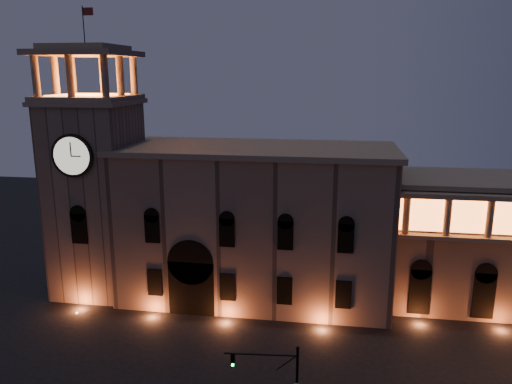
{
  "coord_description": "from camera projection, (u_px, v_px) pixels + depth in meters",
  "views": [
    {
      "loc": [
        6.34,
        -31.68,
        25.48
      ],
      "look_at": [
        -1.0,
        16.0,
        13.89
      ],
      "focal_mm": 35.0,
      "sensor_mm": 36.0,
      "label": 1
    }
  ],
  "objects": [
    {
      "name": "clock_tower",
      "position": [
        96.0,
        188.0,
        57.6
      ],
      "size": [
        9.8,
        9.8,
        32.4
      ],
      "color": "#7C6251",
      "rests_on": "ground"
    },
    {
      "name": "government_building",
      "position": [
        255.0,
        223.0,
        56.67
      ],
      "size": [
        30.8,
        12.8,
        17.6
      ],
      "color": "#7C6251",
      "rests_on": "ground"
    }
  ]
}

